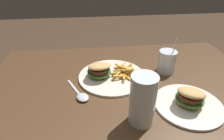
{
  "coord_description": "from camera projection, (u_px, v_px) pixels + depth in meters",
  "views": [
    {
      "loc": [
        0.15,
        0.59,
        1.23
      ],
      "look_at": [
        0.06,
        -0.16,
        0.77
      ],
      "focal_mm": 30.0,
      "sensor_mm": 36.0,
      "label": 1
    }
  ],
  "objects": [
    {
      "name": "beer_glass",
      "position": [
        142.0,
        101.0,
        0.61
      ],
      "size": [
        0.09,
        0.09,
        0.19
      ],
      "color": "silver",
      "rests_on": "dining_table"
    },
    {
      "name": "meal_plate_near",
      "position": [
        108.0,
        74.0,
        0.89
      ],
      "size": [
        0.32,
        0.32,
        0.09
      ],
      "color": "silver",
      "rests_on": "dining_table"
    },
    {
      "name": "dining_table",
      "position": [
        129.0,
        117.0,
        0.82
      ],
      "size": [
        1.27,
        1.03,
        0.73
      ],
      "color": "#4C331E",
      "rests_on": "ground_plane"
    },
    {
      "name": "meal_plate_far",
      "position": [
        189.0,
        101.0,
        0.71
      ],
      "size": [
        0.26,
        0.26,
        0.09
      ],
      "color": "silver",
      "rests_on": "dining_table"
    },
    {
      "name": "juice_glass",
      "position": [
        167.0,
        62.0,
        0.92
      ],
      "size": [
        0.09,
        0.09,
        0.18
      ],
      "color": "silver",
      "rests_on": "dining_table"
    },
    {
      "name": "spoon",
      "position": [
        82.0,
        96.0,
        0.76
      ],
      "size": [
        0.11,
        0.18,
        0.02
      ],
      "rotation": [
        0.0,
        0.0,
        2.03
      ],
      "color": "silver",
      "rests_on": "dining_table"
    }
  ]
}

